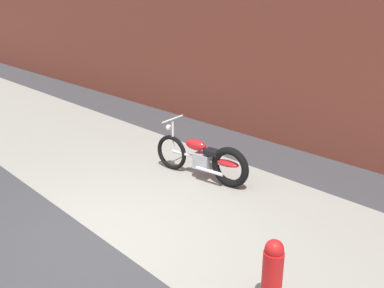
# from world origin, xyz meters

# --- Properties ---
(ground_plane) EXTENTS (80.00, 80.00, 0.00)m
(ground_plane) POSITION_xyz_m (0.00, 0.00, 0.00)
(ground_plane) COLOR #38383A
(sidewalk_slab) EXTENTS (36.00, 3.50, 0.01)m
(sidewalk_slab) POSITION_xyz_m (0.00, 1.75, 0.00)
(sidewalk_slab) COLOR gray
(sidewalk_slab) RESTS_ON ground
(brick_building_wall) EXTENTS (36.00, 0.50, 5.97)m
(brick_building_wall) POSITION_xyz_m (0.00, 5.20, 2.98)
(brick_building_wall) COLOR brown
(brick_building_wall) RESTS_ON ground
(motorcycle_red) EXTENTS (2.00, 0.61, 1.03)m
(motorcycle_red) POSITION_xyz_m (-0.35, 2.43, 0.40)
(motorcycle_red) COLOR black
(motorcycle_red) RESTS_ON ground
(fire_hydrant) EXTENTS (0.22, 0.22, 0.84)m
(fire_hydrant) POSITION_xyz_m (2.40, 0.56, 0.42)
(fire_hydrant) COLOR red
(fire_hydrant) RESTS_ON ground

